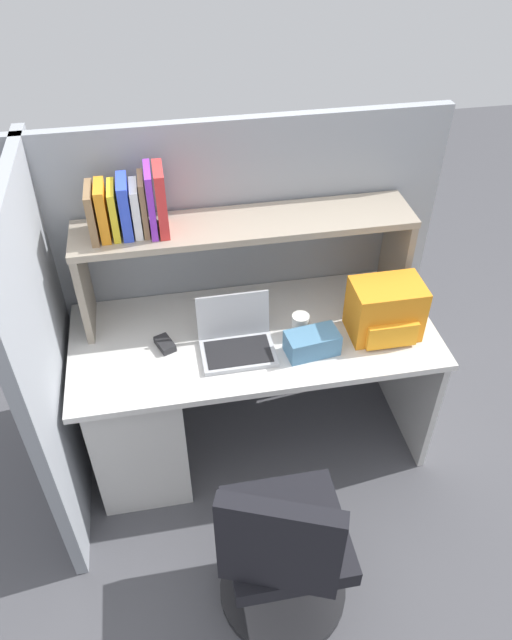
{
  "coord_description": "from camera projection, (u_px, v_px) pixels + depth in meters",
  "views": [
    {
      "loc": [
        -0.35,
        -1.93,
        2.49
      ],
      "look_at": [
        0.0,
        -0.05,
        0.85
      ],
      "focal_mm": 33.62,
      "sensor_mm": 36.0,
      "label": 1
    }
  ],
  "objects": [
    {
      "name": "computer_mouse",
      "position": [
        165.0,
        344.0,
        2.55
      ],
      "size": [
        0.09,
        0.12,
        0.03
      ],
      "primitive_type": "cube",
      "rotation": [
        0.0,
        0.0,
        0.38
      ],
      "color": "#262628",
      "rests_on": "desk"
    },
    {
      "name": "tissue_box",
      "position": [
        312.0,
        343.0,
        2.51
      ],
      "size": [
        0.23,
        0.15,
        0.1
      ],
      "primitive_type": "cube",
      "rotation": [
        0.0,
        0.0,
        0.13
      ],
      "color": "teal",
      "rests_on": "desk"
    },
    {
      "name": "paper_cup",
      "position": [
        300.0,
        325.0,
        2.6
      ],
      "size": [
        0.08,
        0.08,
        0.1
      ],
      "primitive_type": "cylinder",
      "color": "white",
      "rests_on": "desk"
    },
    {
      "name": "backpack",
      "position": [
        386.0,
        311.0,
        2.56
      ],
      "size": [
        0.3,
        0.23,
        0.25
      ],
      "color": "orange",
      "rests_on": "desk"
    },
    {
      "name": "desk",
      "position": [
        172.0,
        396.0,
        2.79
      ],
      "size": [
        1.6,
        0.7,
        0.73
      ],
      "color": "silver",
      "rests_on": "ground_plane"
    },
    {
      "name": "laptop",
      "position": [
        236.0,
        338.0,
        2.53
      ],
      "size": [
        0.31,
        0.25,
        0.22
      ],
      "color": "#B7BABF",
      "rests_on": "desk"
    },
    {
      "name": "cubicle_partition_rear",
      "position": [
        240.0,
        275.0,
        2.89
      ],
      "size": [
        1.84,
        0.05,
        1.55
      ],
      "primitive_type": "cube",
      "color": "gray",
      "rests_on": "ground_plane"
    },
    {
      "name": "office_chair",
      "position": [
        283.0,
        555.0,
        2.2
      ],
      "size": [
        0.53,
        0.55,
        0.93
      ],
      "rotation": [
        0.0,
        0.0,
        2.77
      ],
      "color": "black",
      "rests_on": "ground_plane"
    },
    {
      "name": "overhead_hutch",
      "position": [
        245.0,
        241.0,
        2.55
      ],
      "size": [
        1.44,
        0.28,
        0.45
      ],
      "color": "gray",
      "rests_on": "desk"
    },
    {
      "name": "ground_plane",
      "position": [
        254.0,
        438.0,
        3.11
      ],
      "size": [
        8.0,
        8.0,
        0.0
      ],
      "primitive_type": "plane",
      "color": "#4C4C51"
    },
    {
      "name": "cubicle_partition_left",
      "position": [
        52.0,
        358.0,
        2.45
      ],
      "size": [
        0.05,
        1.06,
        1.55
      ],
      "primitive_type": "cube",
      "color": "gray",
      "rests_on": "ground_plane"
    },
    {
      "name": "reference_books_on_shelf",
      "position": [
        130.0,
        206.0,
        2.35
      ],
      "size": [
        0.3,
        0.18,
        0.27
      ],
      "color": "olive",
      "rests_on": "overhead_hutch"
    }
  ]
}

